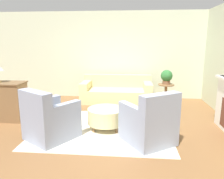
{
  "coord_description": "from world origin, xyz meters",
  "views": [
    {
      "loc": [
        0.6,
        -4.38,
        1.82
      ],
      "look_at": [
        0.15,
        0.55,
        0.75
      ],
      "focal_mm": 35.0,
      "sensor_mm": 36.0,
      "label": 1
    }
  ],
  "objects_px": {
    "dresser": "(1,100)",
    "ottoman_table": "(106,116)",
    "armchair_left": "(49,120)",
    "side_table": "(166,91)",
    "armchair_right": "(150,124)",
    "potted_plant_on_side_table": "(167,77)",
    "couch": "(117,92)"
  },
  "relations": [
    {
      "from": "potted_plant_on_side_table",
      "to": "dresser",
      "type": "bearing_deg",
      "value": -158.26
    },
    {
      "from": "side_table",
      "to": "potted_plant_on_side_table",
      "type": "bearing_deg",
      "value": 90.0
    },
    {
      "from": "armchair_left",
      "to": "armchair_right",
      "type": "height_order",
      "value": "same"
    },
    {
      "from": "armchair_left",
      "to": "couch",
      "type": "bearing_deg",
      "value": 69.13
    },
    {
      "from": "dresser",
      "to": "couch",
      "type": "bearing_deg",
      "value": 35.53
    },
    {
      "from": "couch",
      "to": "armchair_right",
      "type": "height_order",
      "value": "armchair_right"
    },
    {
      "from": "armchair_right",
      "to": "armchair_left",
      "type": "bearing_deg",
      "value": 180.0
    },
    {
      "from": "dresser",
      "to": "potted_plant_on_side_table",
      "type": "distance_m",
      "value": 4.43
    },
    {
      "from": "armchair_right",
      "to": "side_table",
      "type": "relative_size",
      "value": 1.8
    },
    {
      "from": "side_table",
      "to": "dresser",
      "type": "height_order",
      "value": "dresser"
    },
    {
      "from": "ottoman_table",
      "to": "dresser",
      "type": "height_order",
      "value": "dresser"
    },
    {
      "from": "armchair_left",
      "to": "dresser",
      "type": "height_order",
      "value": "armchair_left"
    },
    {
      "from": "dresser",
      "to": "potted_plant_on_side_table",
      "type": "bearing_deg",
      "value": 21.74
    },
    {
      "from": "armchair_left",
      "to": "potted_plant_on_side_table",
      "type": "relative_size",
      "value": 2.68
    },
    {
      "from": "couch",
      "to": "dresser",
      "type": "xyz_separation_m",
      "value": [
        -2.63,
        -1.87,
        0.18
      ]
    },
    {
      "from": "couch",
      "to": "potted_plant_on_side_table",
      "type": "relative_size",
      "value": 5.12
    },
    {
      "from": "side_table",
      "to": "armchair_right",
      "type": "bearing_deg",
      "value": -104.4
    },
    {
      "from": "side_table",
      "to": "potted_plant_on_side_table",
      "type": "xyz_separation_m",
      "value": [
        0.0,
        0.0,
        0.43
      ]
    },
    {
      "from": "ottoman_table",
      "to": "potted_plant_on_side_table",
      "type": "xyz_separation_m",
      "value": [
        1.54,
        1.98,
        0.56
      ]
    },
    {
      "from": "couch",
      "to": "potted_plant_on_side_table",
      "type": "height_order",
      "value": "potted_plant_on_side_table"
    },
    {
      "from": "ottoman_table",
      "to": "side_table",
      "type": "bearing_deg",
      "value": 52.21
    },
    {
      "from": "side_table",
      "to": "dresser",
      "type": "xyz_separation_m",
      "value": [
        -4.1,
        -1.63,
        0.06
      ]
    },
    {
      "from": "couch",
      "to": "armchair_right",
      "type": "relative_size",
      "value": 1.91
    },
    {
      "from": "armchair_left",
      "to": "dresser",
      "type": "bearing_deg",
      "value": 148.07
    },
    {
      "from": "ottoman_table",
      "to": "armchair_left",
      "type": "bearing_deg",
      "value": -148.85
    },
    {
      "from": "dresser",
      "to": "ottoman_table",
      "type": "bearing_deg",
      "value": -7.73
    },
    {
      "from": "armchair_right",
      "to": "side_table",
      "type": "xyz_separation_m",
      "value": [
        0.67,
        2.59,
        0.04
      ]
    },
    {
      "from": "armchair_left",
      "to": "side_table",
      "type": "bearing_deg",
      "value": 45.48
    },
    {
      "from": "armchair_right",
      "to": "side_table",
      "type": "bearing_deg",
      "value": 75.6
    },
    {
      "from": "dresser",
      "to": "potted_plant_on_side_table",
      "type": "xyz_separation_m",
      "value": [
        4.1,
        1.63,
        0.38
      ]
    },
    {
      "from": "armchair_right",
      "to": "dresser",
      "type": "height_order",
      "value": "armchair_right"
    },
    {
      "from": "side_table",
      "to": "dresser",
      "type": "bearing_deg",
      "value": -158.26
    }
  ]
}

